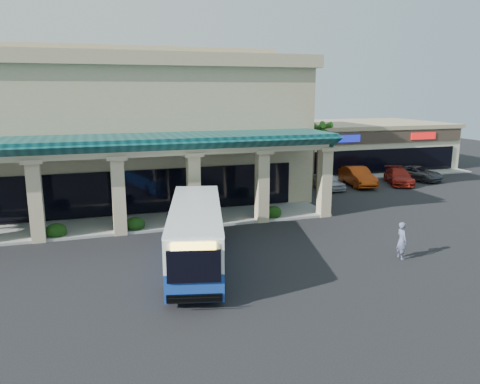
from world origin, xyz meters
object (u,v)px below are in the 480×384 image
object	(u,v)px
pedestrian	(402,240)
car_gray	(417,173)
car_silver	(327,181)
car_white	(357,176)
car_red	(399,176)
transit_bus	(196,235)

from	to	relation	value
pedestrian	car_gray	xyz separation A→B (m)	(14.86, 17.67, -0.29)
car_silver	car_white	world-z (taller)	car_white
car_red	car_gray	bearing A→B (deg)	43.50
transit_bus	car_gray	world-z (taller)	transit_bus
transit_bus	car_silver	size ratio (longest dim) A/B	2.60
car_white	transit_bus	bearing A→B (deg)	-132.68
car_white	car_gray	bearing A→B (deg)	12.76
pedestrian	car_white	xyz separation A→B (m)	(8.00, 17.14, -0.12)
transit_bus	car_red	distance (m)	26.25
pedestrian	transit_bus	bearing A→B (deg)	80.43
pedestrian	car_silver	distance (m)	17.28
car_silver	car_red	size ratio (longest dim) A/B	0.83
transit_bus	pedestrian	world-z (taller)	transit_bus
car_silver	car_red	bearing A→B (deg)	-6.58
transit_bus	car_silver	distance (m)	20.48
car_silver	car_white	xyz separation A→B (m)	(3.33, 0.50, 0.15)
car_gray	transit_bus	bearing A→B (deg)	-167.72
car_gray	car_red	bearing A→B (deg)	-178.48
car_white	pedestrian	bearing A→B (deg)	-106.73
transit_bus	car_white	xyz separation A→B (m)	(18.10, 14.66, -0.63)
pedestrian	car_red	world-z (taller)	pedestrian
car_white	car_red	xyz separation A→B (m)	(4.01, -0.53, -0.13)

